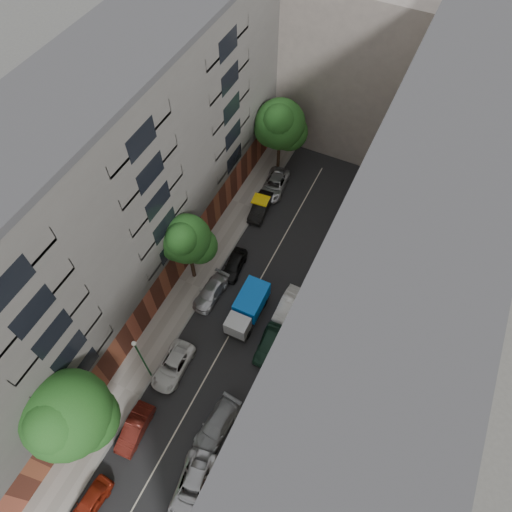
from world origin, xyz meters
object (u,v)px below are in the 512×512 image
Objects in this scene: car_left_0 at (90,503)px; car_left_6 at (275,184)px; car_left_1 at (135,429)px; car_right_1 at (217,425)px; car_right_2 at (268,344)px; tree_mid at (187,241)px; car_right_0 at (193,488)px; pedestrian at (319,280)px; tarp_truck at (248,308)px; car_left_4 at (234,265)px; car_right_3 at (288,305)px; car_left_2 at (173,366)px; tree_near at (68,417)px; car_left_5 at (261,207)px; lamp_post at (141,356)px; tree_far at (281,126)px; car_left_3 at (211,292)px.

car_left_0 is 33.61m from car_left_6.
car_left_1 is 6.35m from car_right_1.
car_right_2 is 11.25m from tree_mid.
car_right_0 is 1.10× the size of car_right_1.
tarp_truck is at bearing 72.37° from pedestrian.
car_left_4 is at bearing -91.89° from car_left_6.
pedestrian is at bearing 21.28° from tree_mid.
tree_mid is (-9.37, -0.74, 5.19)m from car_right_3.
car_left_2 is at bearing 120.70° from car_right_0.
car_right_0 reaches higher than car_left_2.
tarp_truck is 7.94m from tree_mid.
car_right_2 is at bearing -73.26° from car_left_6.
car_right_2 is 0.45× the size of tree_near.
car_left_2 is at bearing 70.69° from tree_near.
tree_near reaches higher than car_left_5.
tree_mid is (-2.97, 19.86, 5.24)m from car_left_0.
pedestrian reaches higher than car_left_1.
car_right_3 is 0.45× the size of tree_near.
lamp_post reaches higher than car_right_3.
car_left_4 is 0.79× the size of car_left_6.
car_left_1 reaches higher than car_left_2.
car_right_0 reaches higher than car_right_2.
car_left_5 is 8.51m from tree_far.
tarp_truck is at bearing -12.16° from tree_mid.
car_left_2 is 22.41m from car_left_6.
car_left_1 is 13.21m from car_left_3.
car_left_1 is 5.60m from car_left_2.
car_left_4 is at bearing -83.15° from tree_far.
car_left_6 is (-4.20, 15.11, -0.67)m from tarp_truck.
tree_far is (-5.10, 18.11, 4.67)m from tarp_truck.
tree_mid is (-2.97, 8.66, 5.23)m from car_left_2.
car_left_1 is 0.84× the size of car_left_6.
car_left_4 is 14.90m from car_right_1.
car_left_2 is (-3.40, -7.29, -0.71)m from tarp_truck.
car_right_0 reaches higher than car_left_1.
car_right_3 is 0.50× the size of tree_mid.
car_right_0 is at bearing 1.75° from tree_near.
car_left_1 is 6.32m from car_right_0.
car_left_0 is at bearing -84.81° from car_left_3.
pedestrian is (8.82, -9.45, 0.40)m from car_left_6.
tarp_truck is 18.81m from car_left_0.
tarp_truck is 3.73m from car_right_3.
tree_mid is (-8.57, 11.27, 5.18)m from car_right_1.
car_left_5 is at bearing 87.28° from car_left_1.
car_left_4 is at bearing 165.85° from car_right_3.
car_right_0 is 18.99m from tree_mid.
car_left_6 reaches higher than car_left_3.
lamp_post is at bearing 175.19° from car_right_1.
tree_far reaches higher than car_left_3.
car_left_3 is 7.20m from car_right_3.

